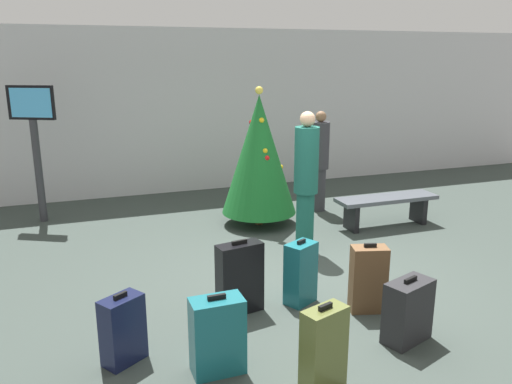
# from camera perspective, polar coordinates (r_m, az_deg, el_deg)

# --- Properties ---
(ground_plane) EXTENTS (16.00, 16.00, 0.00)m
(ground_plane) POSITION_cam_1_polar(r_m,az_deg,el_deg) (6.09, 5.67, -10.28)
(ground_plane) COLOR #38423D
(back_wall) EXTENTS (16.00, 0.20, 3.11)m
(back_wall) POSITION_cam_1_polar(r_m,az_deg,el_deg) (10.13, -5.78, 9.02)
(back_wall) COLOR silver
(back_wall) RESTS_ON ground_plane
(holiday_tree) EXTENTS (1.16, 1.16, 2.16)m
(holiday_tree) POSITION_cam_1_polar(r_m,az_deg,el_deg) (7.86, 0.35, 4.19)
(holiday_tree) COLOR #4C3319
(holiday_tree) RESTS_ON ground_plane
(flight_info_kiosk) EXTENTS (0.69, 0.41, 2.17)m
(flight_info_kiosk) POSITION_cam_1_polar(r_m,az_deg,el_deg) (8.66, -23.60, 6.25)
(flight_info_kiosk) COLOR #333338
(flight_info_kiosk) RESTS_ON ground_plane
(waiting_bench) EXTENTS (1.63, 0.44, 0.48)m
(waiting_bench) POSITION_cam_1_polar(r_m,az_deg,el_deg) (8.19, 14.39, -1.28)
(waiting_bench) COLOR #4C5159
(waiting_bench) RESTS_ON ground_plane
(traveller_0) EXTENTS (0.32, 0.32, 1.71)m
(traveller_0) POSITION_cam_1_polar(r_m,az_deg,el_deg) (8.71, 7.13, 3.71)
(traveller_0) COLOR #333338
(traveller_0) RESTS_ON ground_plane
(traveller_1) EXTENTS (0.42, 0.42, 1.90)m
(traveller_1) POSITION_cam_1_polar(r_m,az_deg,el_deg) (6.80, 5.62, 1.51)
(traveller_1) COLOR #19594C
(traveller_1) RESTS_ON ground_plane
(suitcase_0) EXTENTS (0.53, 0.40, 0.64)m
(suitcase_0) POSITION_cam_1_polar(r_m,az_deg,el_deg) (5.05, 16.65, -12.67)
(suitcase_0) COLOR #232326
(suitcase_0) RESTS_ON ground_plane
(suitcase_1) EXTENTS (0.44, 0.26, 0.71)m
(suitcase_1) POSITION_cam_1_polar(r_m,az_deg,el_deg) (4.41, -4.34, -15.76)
(suitcase_1) COLOR #19606B
(suitcase_1) RESTS_ON ground_plane
(suitcase_2) EXTENTS (0.50, 0.28, 0.79)m
(suitcase_2) POSITION_cam_1_polar(r_m,az_deg,el_deg) (5.32, -1.83, -9.61)
(suitcase_2) COLOR black
(suitcase_2) RESTS_ON ground_plane
(suitcase_3) EXTENTS (0.41, 0.29, 0.75)m
(suitcase_3) POSITION_cam_1_polar(r_m,az_deg,el_deg) (4.22, 7.60, -17.08)
(suitcase_3) COLOR #59602D
(suitcase_3) RESTS_ON ground_plane
(suitcase_4) EXTENTS (0.41, 0.30, 0.75)m
(suitcase_4) POSITION_cam_1_polar(r_m,az_deg,el_deg) (5.47, 12.46, -9.50)
(suitcase_4) COLOR brown
(suitcase_4) RESTS_ON ground_plane
(suitcase_5) EXTENTS (0.42, 0.37, 0.65)m
(suitcase_5) POSITION_cam_1_polar(r_m,az_deg,el_deg) (4.68, -14.69, -14.71)
(suitcase_5) COLOR #141938
(suitcase_5) RESTS_ON ground_plane
(suitcase_6) EXTENTS (0.39, 0.35, 0.72)m
(suitcase_6) POSITION_cam_1_polar(r_m,az_deg,el_deg) (5.53, 5.02, -9.05)
(suitcase_6) COLOR #19606B
(suitcase_6) RESTS_ON ground_plane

